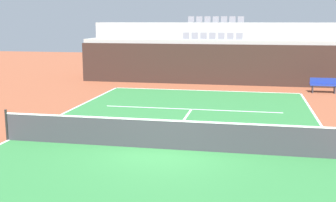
# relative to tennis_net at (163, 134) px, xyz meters

# --- Properties ---
(ground_plane) EXTENTS (80.00, 80.00, 0.00)m
(ground_plane) POSITION_rel_tennis_net_xyz_m (0.00, 0.00, -0.51)
(ground_plane) COLOR brown
(court_surface) EXTENTS (11.00, 24.00, 0.01)m
(court_surface) POSITION_rel_tennis_net_xyz_m (0.00, 0.00, -0.50)
(court_surface) COLOR #2D7238
(court_surface) RESTS_ON ground_plane
(baseline_far) EXTENTS (11.00, 0.10, 0.00)m
(baseline_far) POSITION_rel_tennis_net_xyz_m (0.00, 11.95, -0.50)
(baseline_far) COLOR white
(baseline_far) RESTS_ON court_surface
(sideline_left) EXTENTS (0.10, 24.00, 0.00)m
(sideline_left) POSITION_rel_tennis_net_xyz_m (-5.45, 0.00, -0.50)
(sideline_left) COLOR white
(sideline_left) RESTS_ON court_surface
(service_line_far) EXTENTS (8.26, 0.10, 0.00)m
(service_line_far) POSITION_rel_tennis_net_xyz_m (0.00, 6.40, -0.50)
(service_line_far) COLOR white
(service_line_far) RESTS_ON court_surface
(centre_service_line) EXTENTS (0.10, 6.40, 0.00)m
(centre_service_line) POSITION_rel_tennis_net_xyz_m (0.00, 3.20, -0.50)
(centre_service_line) COLOR white
(centre_service_line) RESTS_ON court_surface
(back_wall) EXTENTS (17.23, 0.30, 2.58)m
(back_wall) POSITION_rel_tennis_net_xyz_m (0.00, 14.60, 0.78)
(back_wall) COLOR black
(back_wall) RESTS_ON ground_plane
(stands_tier_lower) EXTENTS (17.23, 2.40, 2.84)m
(stands_tier_lower) POSITION_rel_tennis_net_xyz_m (0.00, 15.95, 0.91)
(stands_tier_lower) COLOR #9E9E99
(stands_tier_lower) RESTS_ON ground_plane
(stands_tier_upper) EXTENTS (17.23, 2.40, 3.93)m
(stands_tier_upper) POSITION_rel_tennis_net_xyz_m (0.00, 18.35, 1.46)
(stands_tier_upper) COLOR #9E9E99
(stands_tier_upper) RESTS_ON ground_plane
(seating_row_lower) EXTENTS (4.01, 0.44, 0.44)m
(seating_row_lower) POSITION_rel_tennis_net_xyz_m (-0.00, 16.05, 2.45)
(seating_row_lower) COLOR slate
(seating_row_lower) RESTS_ON stands_tier_lower
(seating_row_upper) EXTENTS (4.01, 0.44, 0.44)m
(seating_row_upper) POSITION_rel_tennis_net_xyz_m (-0.00, 18.45, 3.55)
(seating_row_upper) COLOR slate
(seating_row_upper) RESTS_ON stands_tier_upper
(tennis_net) EXTENTS (11.08, 0.08, 1.07)m
(tennis_net) POSITION_rel_tennis_net_xyz_m (0.00, 0.00, 0.00)
(tennis_net) COLOR black
(tennis_net) RESTS_ON court_surface
(player_bench) EXTENTS (1.50, 0.40, 0.85)m
(player_bench) POSITION_rel_tennis_net_xyz_m (6.73, 12.50, -0.00)
(player_bench) COLOR navy
(player_bench) RESTS_ON ground_plane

